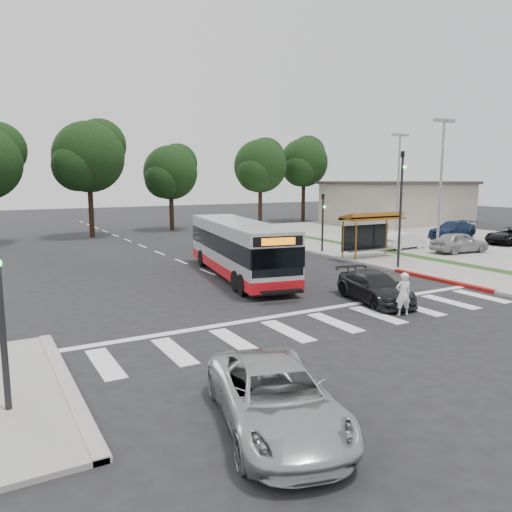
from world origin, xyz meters
TOP-DOWN VIEW (x-y plane):
  - ground at (0.00, 0.00)m, footprint 140.00×140.00m
  - sidewalk_east at (11.00, 8.00)m, footprint 4.00×40.00m
  - curb_east at (9.00, 8.00)m, footprint 0.30×40.00m
  - curb_east_red at (9.00, -2.00)m, footprint 0.32×6.00m
  - parking_lot at (23.00, 10.00)m, footprint 18.00×36.00m
  - commercial_building at (30.00, 22.00)m, footprint 14.00×10.00m
  - building_roof_cap at (30.00, 22.00)m, footprint 14.60×10.60m
  - crosswalk_ladder at (0.00, -5.00)m, footprint 18.00×2.60m
  - bus_shelter at (10.80, 5.10)m, footprint 4.20×1.60m
  - traffic_signal_sw at (-10.50, -7.01)m, footprint 0.18×0.37m
  - traffic_signal_ne_tall at (9.60, 1.49)m, footprint 0.18×0.37m
  - traffic_signal_ne_short at (9.60, 8.49)m, footprint 0.18×0.37m
  - lot_light_front at (18.00, 6.00)m, footprint 1.90×0.35m
  - lot_light_mid at (24.00, 16.00)m, footprint 1.90×0.35m
  - tree_ne_a at (16.08, 28.06)m, footprint 6.16×5.74m
  - tree_ne_b at (23.08, 30.06)m, footprint 6.16×5.74m
  - tree_north_a at (-1.92, 26.07)m, footprint 6.60×6.15m
  - tree_north_b at (6.07, 28.06)m, footprint 5.72×5.33m
  - transit_bus at (0.91, 4.10)m, footprint 4.34×11.27m
  - pedestrian at (2.79, -5.48)m, footprint 0.68×0.55m
  - dark_sedan at (3.31, -3.41)m, footprint 2.46×4.46m
  - silver_suv_south at (-5.79, -10.36)m, footprint 3.39×5.18m
  - parked_car_0 at (17.37, 3.65)m, footprint 4.25×2.07m
  - parked_car_1 at (15.50, 6.87)m, footprint 3.68×1.47m
  - parked_car_2 at (24.54, 4.65)m, footprint 4.72×2.36m
  - parked_car_3 at (24.04, 9.65)m, footprint 4.86×2.26m

SIDE VIEW (x-z plane):
  - ground at x=0.00m, z-range 0.00..0.00m
  - crosswalk_ladder at x=0.00m, z-range 0.00..0.01m
  - parking_lot at x=23.00m, z-range 0.00..0.10m
  - sidewalk_east at x=11.00m, z-range 0.00..0.12m
  - curb_east at x=9.00m, z-range 0.00..0.15m
  - curb_east_red at x=9.00m, z-range 0.00..0.15m
  - dark_sedan at x=3.31m, z-range 0.00..1.22m
  - silver_suv_south at x=-5.79m, z-range 0.00..1.32m
  - parked_car_1 at x=15.50m, z-range 0.10..1.29m
  - parked_car_2 at x=24.54m, z-range 0.10..1.38m
  - parked_car_3 at x=24.04m, z-range 0.10..1.47m
  - parked_car_0 at x=17.37m, z-range 0.10..1.50m
  - pedestrian at x=2.79m, z-range 0.00..1.62m
  - transit_bus at x=0.91m, z-range 0.00..2.85m
  - commercial_building at x=30.00m, z-range 0.00..4.40m
  - bus_shelter at x=10.80m, z-range 0.92..3.78m
  - traffic_signal_ne_short at x=9.60m, z-range 0.48..4.48m
  - traffic_signal_sw at x=-10.50m, z-range 0.49..4.69m
  - traffic_signal_ne_tall at x=9.60m, z-range 0.63..7.13m
  - building_roof_cap at x=30.00m, z-range 4.40..4.70m
  - tree_north_b at x=6.07m, z-range 1.45..9.88m
  - lot_light_front at x=18.00m, z-range 1.40..10.41m
  - lot_light_mid at x=24.00m, z-range 1.40..10.41m
  - tree_ne_a at x=16.08m, z-range 1.74..11.04m
  - tree_ne_b at x=23.08m, z-range 1.91..11.93m
  - tree_north_a at x=-1.92m, z-range 1.84..12.01m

